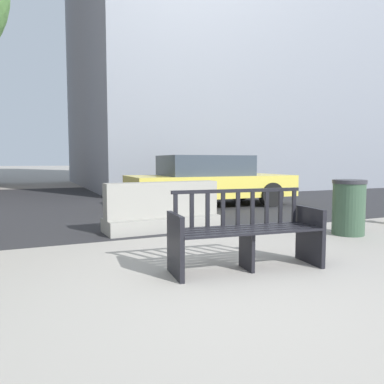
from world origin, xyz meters
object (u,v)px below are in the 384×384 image
(street_bench, at_px, (246,234))
(trash_bin, at_px, (349,207))
(car_taxi_near, at_px, (209,180))
(jersey_barrier_centre, at_px, (163,211))

(street_bench, xyz_separation_m, trash_bin, (2.58, 1.00, 0.06))
(street_bench, xyz_separation_m, car_taxi_near, (2.27, 5.48, 0.28))
(jersey_barrier_centre, height_order, trash_bin, trash_bin)
(car_taxi_near, distance_m, trash_bin, 4.50)
(jersey_barrier_centre, bearing_deg, trash_bin, -30.97)
(street_bench, relative_size, jersey_barrier_centre, 0.85)
(street_bench, relative_size, trash_bin, 1.93)
(street_bench, height_order, trash_bin, trash_bin)
(street_bench, distance_m, trash_bin, 2.77)
(jersey_barrier_centre, xyz_separation_m, trash_bin, (2.65, -1.59, 0.11))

